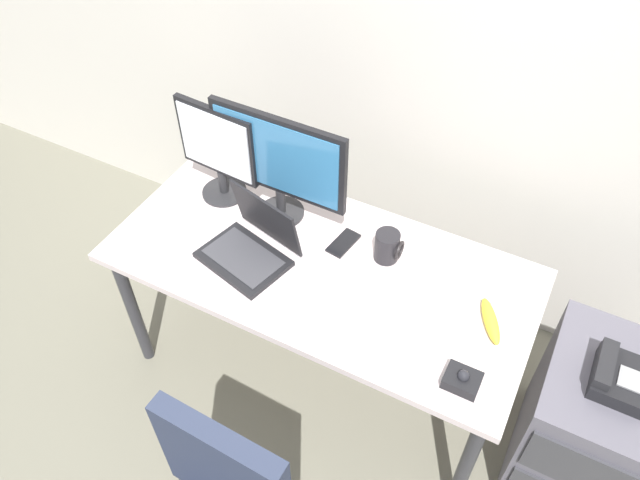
{
  "coord_description": "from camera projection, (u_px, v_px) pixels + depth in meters",
  "views": [
    {
      "loc": [
        0.69,
        -1.32,
        2.38
      ],
      "look_at": [
        0.0,
        0.0,
        0.82
      ],
      "focal_mm": 34.44,
      "sensor_mm": 36.0,
      "label": 1
    }
  ],
  "objects": [
    {
      "name": "ground_plane",
      "position": [
        320.0,
        366.0,
        2.75
      ],
      "size": [
        8.0,
        8.0,
        0.0
      ],
      "primitive_type": "plane",
      "color": "#6E6B5B"
    },
    {
      "name": "desk",
      "position": [
        320.0,
        276.0,
        2.29
      ],
      "size": [
        1.56,
        0.73,
        0.7
      ],
      "color": "beige",
      "rests_on": "ground"
    },
    {
      "name": "file_cabinet",
      "position": [
        587.0,
        426.0,
        2.21
      ],
      "size": [
        0.42,
        0.53,
        0.63
      ],
      "color": "#56535E",
      "rests_on": "ground"
    },
    {
      "name": "desk_phone",
      "position": [
        619.0,
        377.0,
        1.95
      ],
      "size": [
        0.17,
        0.2,
        0.09
      ],
      "color": "black",
      "rests_on": "file_cabinet"
    },
    {
      "name": "monitor_main",
      "position": [
        278.0,
        161.0,
        2.23
      ],
      "size": [
        0.55,
        0.18,
        0.45
      ],
      "color": "#262628",
      "rests_on": "desk"
    },
    {
      "name": "monitor_side",
      "position": [
        218.0,
        149.0,
        2.34
      ],
      "size": [
        0.35,
        0.18,
        0.41
      ],
      "color": "#262628",
      "rests_on": "desk"
    },
    {
      "name": "keyboard",
      "position": [
        351.0,
        318.0,
        2.05
      ],
      "size": [
        0.42,
        0.17,
        0.03
      ],
      "color": "silver",
      "rests_on": "desk"
    },
    {
      "name": "laptop",
      "position": [
        252.0,
        244.0,
        2.23
      ],
      "size": [
        0.37,
        0.33,
        0.24
      ],
      "color": "black",
      "rests_on": "desk"
    },
    {
      "name": "trackball_mouse",
      "position": [
        462.0,
        380.0,
        1.88
      ],
      "size": [
        0.11,
        0.09,
        0.07
      ],
      "color": "black",
      "rests_on": "desk"
    },
    {
      "name": "coffee_mug",
      "position": [
        388.0,
        246.0,
        2.21
      ],
      "size": [
        0.1,
        0.09,
        0.12
      ],
      "color": "black",
      "rests_on": "desk"
    },
    {
      "name": "paper_notepad",
      "position": [
        489.0,
        279.0,
        2.18
      ],
      "size": [
        0.16,
        0.22,
        0.01
      ],
      "primitive_type": "cube",
      "rotation": [
        0.0,
        0.0,
        -0.08
      ],
      "color": "white",
      "rests_on": "desk"
    },
    {
      "name": "cell_phone",
      "position": [
        343.0,
        243.0,
        2.3
      ],
      "size": [
        0.09,
        0.15,
        0.01
      ],
      "primitive_type": "cube",
      "rotation": [
        0.0,
        0.0,
        -0.15
      ],
      "color": "black",
      "rests_on": "desk"
    },
    {
      "name": "banana",
      "position": [
        491.0,
        321.0,
        2.03
      ],
      "size": [
        0.13,
        0.19,
        0.04
      ],
      "primitive_type": "ellipsoid",
      "rotation": [
        0.0,
        0.0,
        2.09
      ],
      "color": "yellow",
      "rests_on": "desk"
    }
  ]
}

